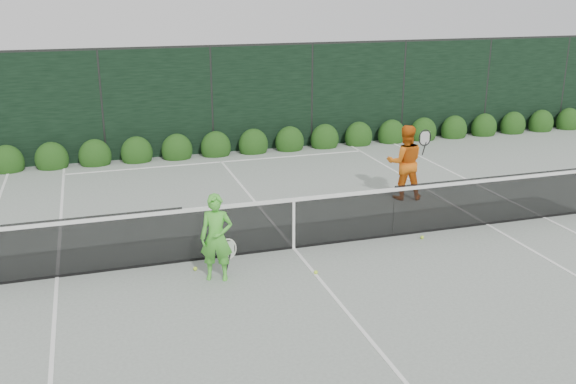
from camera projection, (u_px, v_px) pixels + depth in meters
name	position (u px, v px, depth m)	size (l,w,h in m)	color
ground	(294.00, 248.00, 11.77)	(80.00, 80.00, 0.00)	gray
tennis_net	(292.00, 221.00, 11.61)	(12.90, 0.10, 1.07)	#10301E
player_woman	(217.00, 238.00, 10.34)	(0.66, 0.51, 1.45)	#51C239
player_man	(405.00, 162.00, 14.33)	(0.98, 0.84, 1.69)	orange
court_lines	(294.00, 248.00, 11.77)	(11.03, 23.83, 0.01)	white
windscreen_fence	(354.00, 220.00, 8.85)	(32.00, 21.07, 3.06)	black
hedge_row	(216.00, 147.00, 18.20)	(31.66, 0.65, 0.94)	#14380F
tennis_balls	(316.00, 258.00, 11.26)	(4.44, 0.94, 0.07)	#C0ED34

